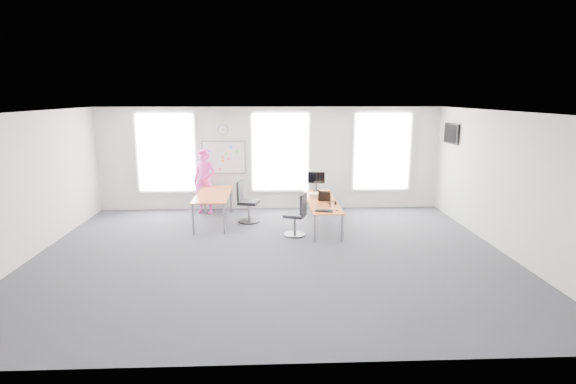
{
  "coord_description": "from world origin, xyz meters",
  "views": [
    {
      "loc": [
        -0.04,
        -9.08,
        3.32
      ],
      "look_at": [
        0.41,
        1.2,
        1.1
      ],
      "focal_mm": 28.0,
      "sensor_mm": 36.0,
      "label": 1
    }
  ],
  "objects_px": {
    "desk_right": "(322,202)",
    "chair_right": "(297,217)",
    "monitor": "(316,179)",
    "chair_left": "(246,204)",
    "headphones": "(332,203)",
    "person": "(205,182)",
    "keyboard": "(324,211)",
    "desk_left": "(213,196)"
  },
  "relations": [
    {
      "from": "headphones",
      "to": "chair_left",
      "type": "bearing_deg",
      "value": 151.23
    },
    {
      "from": "desk_left",
      "to": "headphones",
      "type": "xyz_separation_m",
      "value": [
        3.02,
        -0.93,
        0.0
      ]
    },
    {
      "from": "person",
      "to": "keyboard",
      "type": "xyz_separation_m",
      "value": [
        3.11,
        -2.53,
        -0.24
      ]
    },
    {
      "from": "person",
      "to": "keyboard",
      "type": "distance_m",
      "value": 4.01
    },
    {
      "from": "desk_right",
      "to": "chair_right",
      "type": "height_order",
      "value": "chair_right"
    },
    {
      "from": "desk_right",
      "to": "person",
      "type": "relative_size",
      "value": 1.51
    },
    {
      "from": "monitor",
      "to": "chair_right",
      "type": "bearing_deg",
      "value": -97.67
    },
    {
      "from": "desk_left",
      "to": "monitor",
      "type": "bearing_deg",
      "value": 15.45
    },
    {
      "from": "chair_right",
      "to": "chair_left",
      "type": "xyz_separation_m",
      "value": [
        -1.28,
        1.26,
        0.03
      ]
    },
    {
      "from": "desk_left",
      "to": "chair_left",
      "type": "height_order",
      "value": "chair_left"
    },
    {
      "from": "chair_left",
      "to": "chair_right",
      "type": "bearing_deg",
      "value": -121.2
    },
    {
      "from": "person",
      "to": "keyboard",
      "type": "relative_size",
      "value": 4.45
    },
    {
      "from": "chair_left",
      "to": "person",
      "type": "relative_size",
      "value": 0.6
    },
    {
      "from": "keyboard",
      "to": "headphones",
      "type": "xyz_separation_m",
      "value": [
        0.27,
        0.6,
        0.04
      ]
    },
    {
      "from": "chair_right",
      "to": "person",
      "type": "relative_size",
      "value": 0.56
    },
    {
      "from": "desk_left",
      "to": "headphones",
      "type": "distance_m",
      "value": 3.16
    },
    {
      "from": "desk_left",
      "to": "person",
      "type": "relative_size",
      "value": 1.17
    },
    {
      "from": "desk_left",
      "to": "monitor",
      "type": "relative_size",
      "value": 4.02
    },
    {
      "from": "chair_left",
      "to": "person",
      "type": "bearing_deg",
      "value": 65.63
    },
    {
      "from": "keyboard",
      "to": "headphones",
      "type": "bearing_deg",
      "value": 84.47
    },
    {
      "from": "chair_right",
      "to": "monitor",
      "type": "height_order",
      "value": "monitor"
    },
    {
      "from": "person",
      "to": "desk_left",
      "type": "bearing_deg",
      "value": -49.75
    },
    {
      "from": "desk_right",
      "to": "monitor",
      "type": "xyz_separation_m",
      "value": [
        -0.03,
        1.18,
        0.37
      ]
    },
    {
      "from": "monitor",
      "to": "desk_right",
      "type": "bearing_deg",
      "value": -77.99
    },
    {
      "from": "desk_left",
      "to": "monitor",
      "type": "distance_m",
      "value": 2.92
    },
    {
      "from": "desk_left",
      "to": "chair_left",
      "type": "bearing_deg",
      "value": 3.82
    },
    {
      "from": "monitor",
      "to": "desk_left",
      "type": "bearing_deg",
      "value": -153.75
    },
    {
      "from": "chair_left",
      "to": "person",
      "type": "height_order",
      "value": "person"
    },
    {
      "from": "desk_right",
      "to": "headphones",
      "type": "bearing_deg",
      "value": -69.22
    },
    {
      "from": "desk_left",
      "to": "chair_left",
      "type": "relative_size",
      "value": 1.95
    },
    {
      "from": "desk_right",
      "to": "chair_right",
      "type": "distance_m",
      "value": 1.06
    },
    {
      "from": "desk_right",
      "to": "keyboard",
      "type": "height_order",
      "value": "keyboard"
    },
    {
      "from": "desk_left",
      "to": "chair_right",
      "type": "relative_size",
      "value": 2.09
    },
    {
      "from": "desk_left",
      "to": "keyboard",
      "type": "bearing_deg",
      "value": -29.08
    },
    {
      "from": "person",
      "to": "headphones",
      "type": "bearing_deg",
      "value": -9.26
    },
    {
      "from": "desk_right",
      "to": "person",
      "type": "xyz_separation_m",
      "value": [
        -3.18,
        1.41,
        0.29
      ]
    },
    {
      "from": "chair_right",
      "to": "headphones",
      "type": "relative_size",
      "value": 5.83
    },
    {
      "from": "desk_left",
      "to": "headphones",
      "type": "relative_size",
      "value": 12.18
    },
    {
      "from": "desk_right",
      "to": "headphones",
      "type": "relative_size",
      "value": 15.64
    },
    {
      "from": "chair_right",
      "to": "chair_left",
      "type": "relative_size",
      "value": 0.94
    },
    {
      "from": "desk_right",
      "to": "person",
      "type": "height_order",
      "value": "person"
    },
    {
      "from": "desk_right",
      "to": "chair_left",
      "type": "relative_size",
      "value": 2.51
    }
  ]
}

